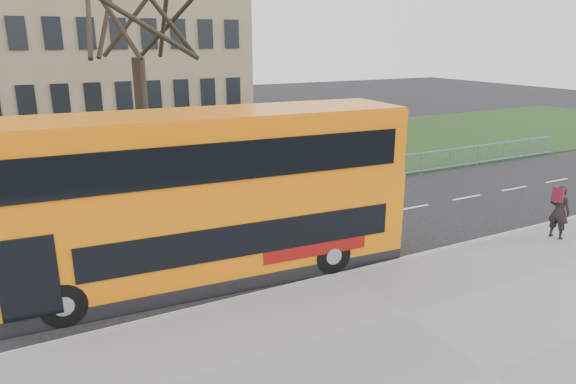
{
  "coord_description": "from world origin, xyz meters",
  "views": [
    {
      "loc": [
        -7.74,
        -12.74,
        6.58
      ],
      "look_at": [
        -0.55,
        1.0,
        1.96
      ],
      "focal_mm": 32.0,
      "sensor_mm": 36.0,
      "label": 1
    }
  ],
  "objects": [
    {
      "name": "guard_railing",
      "position": [
        0.0,
        6.6,
        0.55
      ],
      "size": [
        40.0,
        0.12,
        1.1
      ],
      "primitive_type": null,
      "color": "#6990BB",
      "rests_on": "ground"
    },
    {
      "name": "yellow_bus",
      "position": [
        -3.36,
        0.32,
        2.51
      ],
      "size": [
        11.31,
        3.42,
        4.68
      ],
      "rotation": [
        0.0,
        0.0,
        -0.07
      ],
      "color": "orange",
      "rests_on": "ground"
    },
    {
      "name": "pavement",
      "position": [
        0.0,
        -6.75,
        0.06
      ],
      "size": [
        80.0,
        10.5,
        0.12
      ],
      "primitive_type": "cube",
      "color": "slate",
      "rests_on": "ground"
    },
    {
      "name": "civic_building",
      "position": [
        -5.0,
        35.0,
        7.0
      ],
      "size": [
        30.0,
        15.0,
        14.0
      ],
      "primitive_type": "cube",
      "color": "#8B7258",
      "rests_on": "ground"
    },
    {
      "name": "grass_verge",
      "position": [
        0.0,
        14.3,
        0.04
      ],
      "size": [
        80.0,
        15.4,
        0.08
      ],
      "primitive_type": "cube",
      "color": "#193513",
      "rests_on": "ground"
    },
    {
      "name": "bare_tree",
      "position": [
        -3.0,
        10.0,
        6.96
      ],
      "size": [
        9.64,
        9.64,
        13.76
      ],
      "primitive_type": null,
      "color": "black",
      "rests_on": "grass_verge"
    },
    {
      "name": "ground",
      "position": [
        0.0,
        0.0,
        0.0
      ],
      "size": [
        120.0,
        120.0,
        0.0
      ],
      "primitive_type": "plane",
      "color": "black",
      "rests_on": "ground"
    },
    {
      "name": "kerb",
      "position": [
        0.0,
        -1.55,
        0.07
      ],
      "size": [
        80.0,
        0.2,
        0.14
      ],
      "primitive_type": "cube",
      "color": "gray",
      "rests_on": "ground"
    },
    {
      "name": "pedestrian",
      "position": [
        7.87,
        -2.53,
        1.05
      ],
      "size": [
        0.57,
        0.75,
        1.85
      ],
      "primitive_type": "imported",
      "rotation": [
        0.0,
        0.0,
        1.77
      ],
      "color": "black",
      "rests_on": "pavement"
    }
  ]
}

